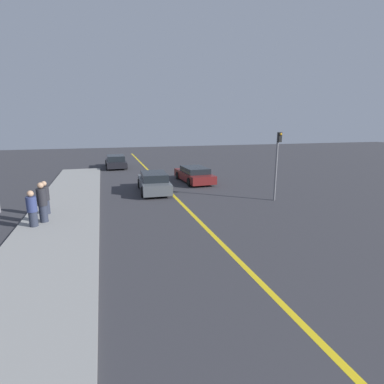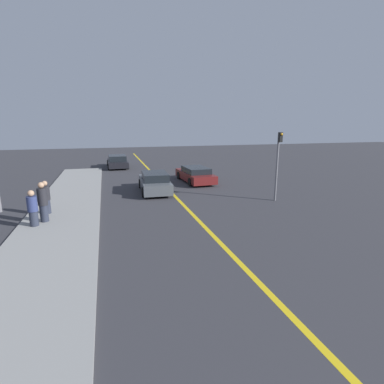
{
  "view_description": "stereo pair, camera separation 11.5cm",
  "coord_description": "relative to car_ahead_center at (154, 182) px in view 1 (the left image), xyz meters",
  "views": [
    {
      "loc": [
        -4.13,
        2.24,
        4.5
      ],
      "look_at": [
        -0.35,
        14.93,
        1.43
      ],
      "focal_mm": 28.0,
      "sensor_mm": 36.0,
      "label": 1
    },
    {
      "loc": [
        -4.02,
        2.2,
        4.5
      ],
      "look_at": [
        -0.35,
        14.93,
        1.43
      ],
      "focal_mm": 28.0,
      "sensor_mm": 36.0,
      "label": 2
    }
  ],
  "objects": [
    {
      "name": "car_parked_left_lot",
      "position": [
        -1.91,
        12.11,
        -0.02
      ],
      "size": [
        2.07,
        4.6,
        1.28
      ],
      "rotation": [
        0.0,
        0.0,
        0.01
      ],
      "color": "black",
      "rests_on": "ground_plane"
    },
    {
      "name": "pedestrian_far_standing",
      "position": [
        -5.97,
        -3.75,
        0.28
      ],
      "size": [
        0.4,
        0.4,
        1.65
      ],
      "color": "#282D3D",
      "rests_on": "sidewalk_left"
    },
    {
      "name": "pedestrian_near_curb",
      "position": [
        -6.2,
        -5.59,
        0.25
      ],
      "size": [
        0.42,
        0.42,
        1.59
      ],
      "color": "#282D3D",
      "rests_on": "sidewalk_left"
    },
    {
      "name": "traffic_light",
      "position": [
        6.48,
        -4.31,
        1.81
      ],
      "size": [
        0.18,
        0.4,
        3.99
      ],
      "color": "slate",
      "rests_on": "ground_plane"
    },
    {
      "name": "car_ahead_center",
      "position": [
        0.0,
        0.0,
        0.0
      ],
      "size": [
        2.06,
        4.53,
        1.32
      ],
      "rotation": [
        0.0,
        0.0,
        -0.04
      ],
      "color": "#4C5156",
      "rests_on": "ground_plane"
    },
    {
      "name": "road_center_line",
      "position": [
        1.01,
        -3.64,
        -0.64
      ],
      "size": [
        0.2,
        60.0,
        0.01
      ],
      "color": "gold",
      "rests_on": "ground_plane"
    },
    {
      "name": "sidewalk_left",
      "position": [
        -5.2,
        -5.07,
        -0.59
      ],
      "size": [
        3.44,
        33.14,
        0.11
      ],
      "color": "gray",
      "rests_on": "ground_plane"
    },
    {
      "name": "pedestrian_mid_group",
      "position": [
        -5.87,
        -5.07,
        0.37
      ],
      "size": [
        0.42,
        0.42,
        1.82
      ],
      "color": "#282D3D",
      "rests_on": "sidewalk_left"
    },
    {
      "name": "car_far_distant",
      "position": [
        3.58,
        2.54,
        -0.06
      ],
      "size": [
        2.13,
        4.84,
        1.19
      ],
      "rotation": [
        0.0,
        0.0,
        0.05
      ],
      "color": "maroon",
      "rests_on": "ground_plane"
    }
  ]
}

